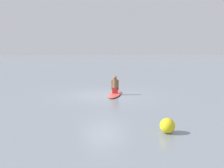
% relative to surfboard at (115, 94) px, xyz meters
% --- Properties ---
extents(ground_plane, '(400.00, 400.00, 0.00)m').
position_rel_surfboard_xyz_m(ground_plane, '(0.64, -0.20, -0.06)').
color(ground_plane, gray).
extents(surfboard, '(2.39, 2.63, 0.11)m').
position_rel_surfboard_xyz_m(surfboard, '(0.00, 0.00, 0.00)').
color(surfboard, '#D84C3F').
rests_on(surfboard, ground).
extents(person_paddler, '(0.43, 0.44, 1.03)m').
position_rel_surfboard_xyz_m(person_paddler, '(0.00, -0.00, 0.52)').
color(person_paddler, '#A51E23').
rests_on(person_paddler, surfboard).
extents(buoy_marker, '(0.48, 0.48, 0.48)m').
position_rel_surfboard_xyz_m(buoy_marker, '(2.45, 6.94, 0.19)').
color(buoy_marker, yellow).
rests_on(buoy_marker, ground).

